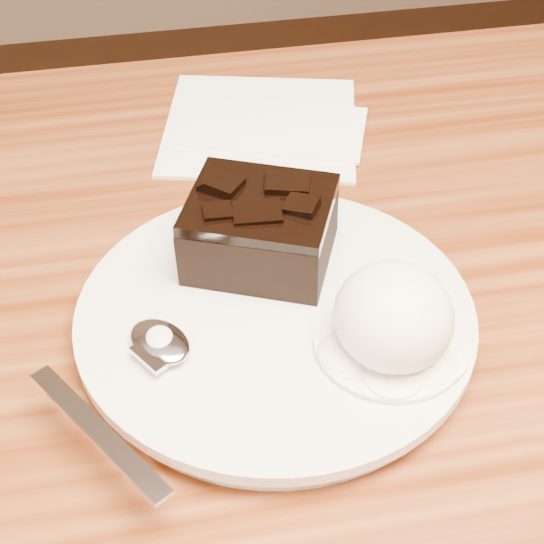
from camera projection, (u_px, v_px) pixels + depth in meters
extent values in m
cylinder|color=silver|center=(275.00, 322.00, 0.51)|extent=(0.23, 0.23, 0.02)
cube|color=black|center=(260.00, 233.00, 0.52)|extent=(0.11, 0.10, 0.04)
ellipsoid|color=white|center=(394.00, 316.00, 0.46)|extent=(0.07, 0.07, 0.05)
cylinder|color=white|center=(390.00, 344.00, 0.48)|extent=(0.09, 0.09, 0.00)
cube|color=white|center=(260.00, 124.00, 0.68)|extent=(0.18, 0.18, 0.01)
cube|color=black|center=(306.00, 282.00, 0.52)|extent=(0.01, 0.01, 0.00)
cube|color=black|center=(392.00, 341.00, 0.48)|extent=(0.01, 0.01, 0.00)
cube|color=black|center=(366.00, 348.00, 0.48)|extent=(0.01, 0.01, 0.00)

